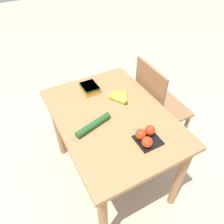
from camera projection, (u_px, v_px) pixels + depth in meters
name	position (u px, v px, depth m)	size (l,w,h in m)	color
ground_plane	(112.00, 174.00, 2.05)	(12.00, 12.00, 0.00)	#B7A88E
dining_table	(112.00, 128.00, 1.62)	(1.05, 0.75, 0.76)	#9E7044
chair	(157.00, 108.00, 1.99)	(0.43, 0.41, 0.96)	#8E6642
banana_bunch	(121.00, 97.00, 1.65)	(0.16, 0.16, 0.04)	brown
tomato_pack	(146.00, 136.00, 1.34)	(0.15, 0.15, 0.08)	black
carrot_bag	(90.00, 87.00, 1.72)	(0.15, 0.12, 0.05)	orange
cucumber_near	(93.00, 125.00, 1.43)	(0.12, 0.27, 0.04)	#1E5123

